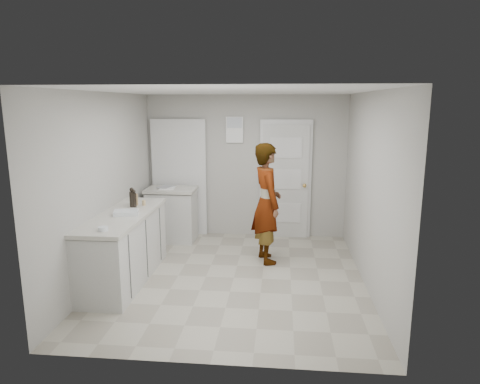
# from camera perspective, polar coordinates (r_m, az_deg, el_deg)

# --- Properties ---
(ground) EXTENTS (4.00, 4.00, 0.00)m
(ground) POSITION_cam_1_polar(r_m,az_deg,el_deg) (5.99, -0.83, -11.35)
(ground) COLOR gray
(ground) RESTS_ON ground
(room_shell) EXTENTS (4.00, 4.00, 4.00)m
(room_shell) POSITION_cam_1_polar(r_m,az_deg,el_deg) (7.59, -0.54, 1.68)
(room_shell) COLOR #A4A29B
(room_shell) RESTS_ON ground
(main_counter) EXTENTS (0.64, 1.96, 0.93)m
(main_counter) POSITION_cam_1_polar(r_m,az_deg,el_deg) (5.98, -15.12, -7.43)
(main_counter) COLOR silver
(main_counter) RESTS_ON ground
(side_counter) EXTENTS (0.84, 0.61, 0.93)m
(side_counter) POSITION_cam_1_polar(r_m,az_deg,el_deg) (7.52, -9.05, -3.21)
(side_counter) COLOR silver
(side_counter) RESTS_ON ground
(person) EXTENTS (0.62, 0.76, 1.79)m
(person) POSITION_cam_1_polar(r_m,az_deg,el_deg) (6.35, 3.59, -1.51)
(person) COLOR silver
(person) RESTS_ON ground
(cake_mix_box) EXTENTS (0.10, 0.05, 0.16)m
(cake_mix_box) POSITION_cam_1_polar(r_m,az_deg,el_deg) (6.27, -13.93, -0.98)
(cake_mix_box) COLOR #9E734F
(cake_mix_box) RESTS_ON main_counter
(spice_jar) EXTENTS (0.05, 0.05, 0.07)m
(spice_jar) POSITION_cam_1_polar(r_m,az_deg,el_deg) (6.24, -12.69, -1.40)
(spice_jar) COLOR tan
(spice_jar) RESTS_ON main_counter
(oil_cruet_a) EXTENTS (0.07, 0.07, 0.28)m
(oil_cruet_a) POSITION_cam_1_polar(r_m,az_deg,el_deg) (6.15, -14.21, -0.75)
(oil_cruet_a) COLOR black
(oil_cruet_a) RESTS_ON main_counter
(oil_cruet_b) EXTENTS (0.05, 0.05, 0.25)m
(oil_cruet_b) POSITION_cam_1_polar(r_m,az_deg,el_deg) (6.14, -13.91, -0.89)
(oil_cruet_b) COLOR black
(oil_cruet_b) RESTS_ON main_counter
(baking_dish) EXTENTS (0.36, 0.30, 0.06)m
(baking_dish) POSITION_cam_1_polar(r_m,az_deg,el_deg) (5.78, -14.93, -2.68)
(baking_dish) COLOR silver
(baking_dish) RESTS_ON main_counter
(egg_bowl) EXTENTS (0.12, 0.12, 0.04)m
(egg_bowl) POSITION_cam_1_polar(r_m,az_deg,el_deg) (5.14, -17.79, -4.68)
(egg_bowl) COLOR silver
(egg_bowl) RESTS_ON main_counter
(papers) EXTENTS (0.25, 0.32, 0.01)m
(papers) POSITION_cam_1_polar(r_m,az_deg,el_deg) (7.41, -9.62, 0.53)
(papers) COLOR white
(papers) RESTS_ON side_counter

